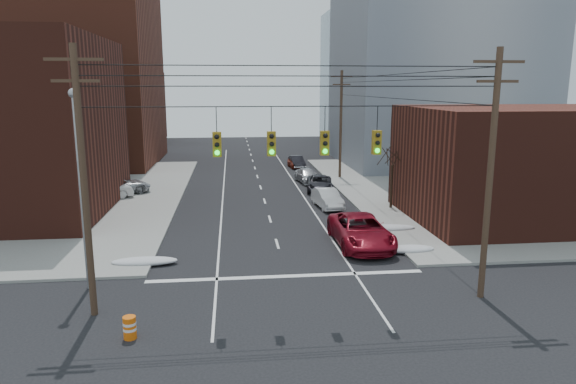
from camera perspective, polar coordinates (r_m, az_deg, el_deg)
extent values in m
plane|color=black|center=(20.31, 1.89, -15.89)|extent=(160.00, 160.00, 0.00)
cube|color=gray|center=(54.51, 26.77, 0.53)|extent=(40.00, 40.00, 0.15)
cube|color=brown|center=(69.45, -25.10, 15.20)|extent=(24.00, 20.00, 30.00)
cube|color=#481E15|center=(94.82, -20.78, 8.83)|extent=(22.00, 18.00, 12.00)
cube|color=gray|center=(66.61, 15.92, 13.87)|extent=(22.00, 20.00, 25.00)
cube|color=gray|center=(91.78, 10.87, 12.42)|extent=(20.00, 18.00, 22.00)
cube|color=#481E15|center=(39.97, 24.89, 2.80)|extent=(16.00, 12.00, 8.00)
cylinder|color=#473323|center=(21.99, -21.70, 0.63)|extent=(0.28, 0.28, 11.00)
cube|color=#473323|center=(21.67, -22.69, 13.45)|extent=(2.20, 0.12, 0.12)
cube|color=#473323|center=(21.65, -22.53, 11.34)|extent=(1.80, 0.12, 0.12)
cylinder|color=#473323|center=(23.91, 21.51, 1.47)|extent=(0.28, 0.28, 11.00)
cube|color=#473323|center=(23.62, 22.41, 13.25)|extent=(2.20, 0.12, 0.12)
cube|color=#473323|center=(23.60, 22.26, 11.31)|extent=(1.80, 0.12, 0.12)
cylinder|color=#473323|center=(53.14, 5.88, 7.37)|extent=(0.28, 0.28, 11.00)
cube|color=#473323|center=(53.01, 5.99, 12.66)|extent=(2.20, 0.12, 0.12)
cube|color=#473323|center=(53.00, 5.97, 11.79)|extent=(1.80, 0.12, 0.12)
cylinder|color=black|center=(21.00, 0.88, 9.50)|extent=(17.00, 0.04, 0.04)
cylinder|color=black|center=(20.88, -7.96, 8.00)|extent=(0.03, 0.03, 1.00)
cube|color=olive|center=(20.96, -7.89, 5.27)|extent=(0.35, 0.30, 1.00)
sphere|color=black|center=(20.76, -7.92, 6.10)|extent=(0.20, 0.20, 0.20)
sphere|color=black|center=(20.79, -7.90, 5.22)|extent=(0.20, 0.20, 0.20)
sphere|color=#0CE526|center=(20.83, -7.87, 4.35)|extent=(0.20, 0.20, 0.20)
cylinder|color=black|center=(20.93, -1.87, 8.11)|extent=(0.03, 0.03, 1.00)
cube|color=olive|center=(21.01, -1.85, 5.39)|extent=(0.35, 0.30, 1.00)
sphere|color=black|center=(20.81, -1.82, 6.22)|extent=(0.20, 0.20, 0.20)
sphere|color=black|center=(20.84, -1.82, 5.34)|extent=(0.20, 0.20, 0.20)
sphere|color=#0CE526|center=(20.88, -1.81, 4.47)|extent=(0.20, 0.20, 0.20)
cylinder|color=black|center=(21.21, 4.12, 8.14)|extent=(0.03, 0.03, 1.00)
cube|color=olive|center=(21.29, 4.09, 5.45)|extent=(0.35, 0.30, 1.00)
sphere|color=black|center=(21.09, 4.18, 6.26)|extent=(0.20, 0.20, 0.20)
sphere|color=black|center=(21.13, 4.17, 5.40)|extent=(0.20, 0.20, 0.20)
sphere|color=#0CE526|center=(21.16, 4.15, 4.54)|extent=(0.20, 0.20, 0.20)
cylinder|color=black|center=(21.71, 9.90, 8.07)|extent=(0.03, 0.03, 1.00)
cube|color=olive|center=(21.79, 9.81, 5.45)|extent=(0.35, 0.30, 1.00)
sphere|color=black|center=(21.60, 9.97, 6.24)|extent=(0.20, 0.20, 0.20)
sphere|color=black|center=(21.63, 9.94, 5.40)|extent=(0.20, 0.20, 0.20)
sphere|color=#0CE526|center=(21.67, 9.91, 4.56)|extent=(0.20, 0.20, 0.20)
cylinder|color=gray|center=(25.28, -21.95, -0.36)|extent=(0.18, 0.18, 9.00)
sphere|color=gray|center=(24.81, -22.77, 10.09)|extent=(0.44, 0.44, 0.44)
cylinder|color=black|center=(40.47, 11.42, 0.52)|extent=(0.20, 0.20, 3.50)
cylinder|color=black|center=(40.33, 12.02, 3.80)|extent=(0.27, 0.82, 1.19)
cylinder|color=black|center=(40.69, 11.62, 4.01)|extent=(1.17, 0.54, 1.38)
cylinder|color=black|center=(40.65, 10.67, 4.09)|extent=(1.44, 1.00, 1.48)
cylinder|color=black|center=(40.03, 10.99, 3.79)|extent=(0.17, 0.84, 1.19)
cylinder|color=black|center=(39.56, 11.12, 3.81)|extent=(0.82, 0.99, 1.40)
cylinder|color=black|center=(39.30, 12.03, 3.78)|extent=(1.74, 0.21, 1.43)
cylinder|color=black|center=(39.99, 12.11, 3.73)|extent=(0.48, 0.73, 1.20)
ellipsoid|color=silver|center=(28.75, -15.65, -7.42)|extent=(3.50, 1.08, 0.42)
ellipsoid|color=silver|center=(30.51, 13.28, -6.19)|extent=(3.00, 1.08, 0.42)
ellipsoid|color=silver|center=(34.60, 10.82, -3.96)|extent=(4.00, 1.08, 0.42)
imported|color=maroon|center=(31.11, 8.10, -4.29)|extent=(3.10, 6.60, 1.83)
imported|color=silver|center=(31.57, 7.58, -4.37)|extent=(2.06, 4.45, 1.48)
imported|color=silver|center=(40.59, 4.41, -0.72)|extent=(2.03, 4.58, 1.46)
imported|color=black|center=(47.04, 3.54, 0.96)|extent=(2.97, 5.29, 1.40)
imported|color=#A09FA4|center=(51.19, 2.16, 1.80)|extent=(2.44, 4.77, 1.32)
imported|color=maroon|center=(60.58, 0.84, 3.30)|extent=(1.81, 3.79, 1.25)
imported|color=black|center=(60.81, 0.96, 3.39)|extent=(1.71, 4.22, 1.36)
imported|color=silver|center=(45.71, -19.68, 0.24)|extent=(4.80, 2.92, 1.49)
imported|color=#B3B3B8|center=(47.39, -18.21, 0.70)|extent=(5.82, 4.37, 1.47)
imported|color=black|center=(41.40, -28.16, -1.67)|extent=(5.19, 3.20, 1.40)
imported|color=#A7A7AB|center=(50.87, -22.95, 1.01)|extent=(4.10, 1.97, 1.35)
cylinder|color=#E05C0B|center=(20.94, -17.18, -14.20)|extent=(0.56, 0.56, 0.88)
cylinder|color=white|center=(20.86, -17.21, -13.77)|extent=(0.57, 0.57, 0.11)
cylinder|color=white|center=(20.96, -17.17, -14.31)|extent=(0.57, 0.57, 0.11)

